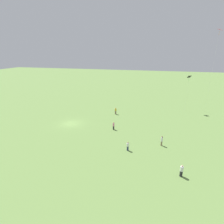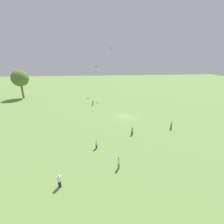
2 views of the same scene
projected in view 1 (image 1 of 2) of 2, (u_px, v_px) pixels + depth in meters
ground_plane at (71, 123)px, 40.56m from camera, size 240.00×240.00×0.00m
person_0 at (128, 146)px, 29.37m from camera, size 0.52×0.52×1.61m
person_1 at (114, 126)px, 37.19m from camera, size 0.50×0.50×1.69m
person_2 at (182, 171)px, 23.25m from camera, size 0.53×0.53×1.77m
person_3 at (116, 111)px, 46.24m from camera, size 0.55×0.55×1.79m
person_5 at (162, 141)px, 30.83m from camera, size 0.39×0.39×1.85m
kite_2 at (189, 78)px, 46.22m from camera, size 1.18×1.08×9.81m
kite_3 at (219, 35)px, 41.58m from camera, size 1.34×1.36×20.89m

